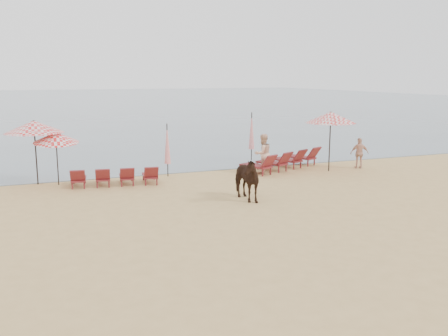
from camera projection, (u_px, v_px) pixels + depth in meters
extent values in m
plane|color=tan|center=(290.00, 238.00, 13.74)|extent=(120.00, 120.00, 0.00)
cube|color=#51606B|center=(68.00, 101.00, 86.99)|extent=(160.00, 140.00, 0.06)
cube|color=maroon|center=(79.00, 179.00, 20.10)|extent=(0.72, 1.28, 0.07)
cube|color=maroon|center=(78.00, 176.00, 19.44)|extent=(0.61, 0.47, 0.53)
cube|color=maroon|center=(103.00, 178.00, 20.33)|extent=(0.72, 1.28, 0.07)
cube|color=maroon|center=(103.00, 175.00, 19.66)|extent=(0.61, 0.47, 0.53)
cube|color=maroon|center=(127.00, 177.00, 20.55)|extent=(0.72, 1.28, 0.07)
cube|color=maroon|center=(127.00, 174.00, 19.88)|extent=(0.61, 0.47, 0.53)
cube|color=maroon|center=(150.00, 176.00, 20.77)|extent=(0.72, 1.28, 0.07)
cube|color=maroon|center=(151.00, 173.00, 20.10)|extent=(0.61, 0.47, 0.53)
cube|color=maroon|center=(256.00, 166.00, 22.67)|extent=(1.20, 1.60, 0.08)
cube|color=maroon|center=(269.00, 162.00, 22.08)|extent=(0.81, 0.71, 0.64)
cube|color=maroon|center=(272.00, 163.00, 23.46)|extent=(1.20, 1.60, 0.08)
cube|color=maroon|center=(285.00, 159.00, 22.87)|extent=(0.81, 0.71, 0.64)
cube|color=maroon|center=(287.00, 160.00, 24.26)|extent=(1.20, 1.60, 0.08)
cube|color=maroon|center=(300.00, 156.00, 23.67)|extent=(0.81, 0.71, 0.64)
cube|color=maroon|center=(301.00, 157.00, 25.06)|extent=(1.20, 1.60, 0.08)
cube|color=maroon|center=(314.00, 153.00, 24.47)|extent=(0.81, 0.71, 0.64)
cylinder|color=black|center=(36.00, 155.00, 20.29)|extent=(0.06, 0.06, 2.43)
cone|color=red|center=(34.00, 127.00, 20.08)|extent=(2.32, 2.32, 0.50)
sphere|color=black|center=(34.00, 121.00, 20.04)|extent=(0.09, 0.09, 0.09)
cylinder|color=black|center=(57.00, 161.00, 20.19)|extent=(0.05, 0.05, 2.01)
cone|color=red|center=(56.00, 137.00, 20.02)|extent=(1.78, 1.81, 0.60)
sphere|color=black|center=(56.00, 133.00, 19.98)|extent=(0.07, 0.07, 0.07)
cylinder|color=black|center=(330.00, 144.00, 23.14)|extent=(0.06, 0.06, 2.57)
cone|color=red|center=(331.00, 117.00, 22.91)|extent=(2.28, 2.28, 0.51)
sphere|color=black|center=(331.00, 112.00, 22.87)|extent=(0.09, 0.09, 0.09)
cylinder|color=black|center=(167.00, 150.00, 21.93)|extent=(0.05, 0.05, 2.35)
cone|color=red|center=(167.00, 144.00, 21.87)|extent=(0.29, 0.29, 1.76)
cylinder|color=black|center=(252.00, 137.00, 25.99)|extent=(0.05, 0.05, 2.53)
cone|color=red|center=(252.00, 131.00, 25.94)|extent=(0.31, 0.31, 1.90)
imported|color=black|center=(244.00, 178.00, 17.79)|extent=(0.99, 1.94, 1.59)
imported|color=#E3AE8E|center=(263.00, 154.00, 22.70)|extent=(0.98, 0.83, 1.80)
imported|color=tan|center=(359.00, 153.00, 23.90)|extent=(0.94, 0.65, 1.48)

